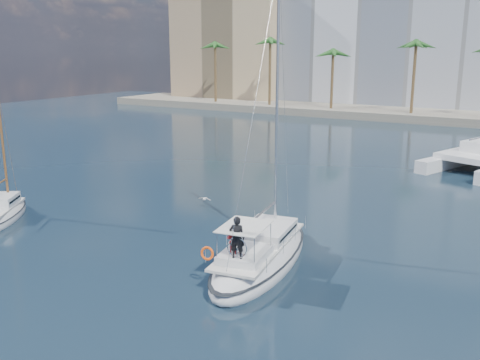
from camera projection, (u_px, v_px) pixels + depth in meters
The scene contains 9 objects.
ground at pixel (244, 247), 28.81m from camera, with size 160.00×160.00×0.00m, color black.
quay at pixel (450, 116), 79.61m from camera, with size 120.00×14.00×1.20m, color gray.
building_modern at pixel (397, 27), 92.37m from camera, with size 42.00×16.00×28.00m, color white.
building_tan_left at pixel (236, 46), 104.61m from camera, with size 22.00×14.00×22.00m, color tan.
palm_left at pixel (240, 49), 90.80m from camera, with size 3.60×3.60×12.30m.
palm_centre at pixel (451, 50), 73.95m from camera, with size 3.60×3.60×12.30m.
main_sloop at pixel (261, 256), 26.26m from camera, with size 4.79×10.64×15.25m.
small_sloop at pixel (2, 214), 33.19m from camera, with size 5.20×6.51×9.26m.
seagull at pixel (205, 199), 35.64m from camera, with size 0.98×0.42×0.18m.
Camera 1 is at (13.66, -23.42, 10.39)m, focal length 40.00 mm.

